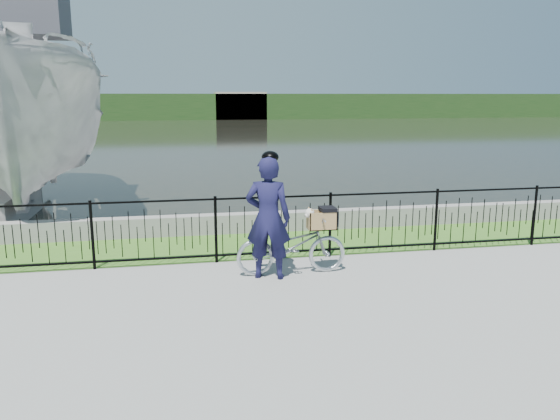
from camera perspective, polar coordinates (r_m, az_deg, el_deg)
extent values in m
plane|color=gray|center=(8.06, 1.40, -8.42)|extent=(120.00, 120.00, 0.00)
cube|color=#3F7023|center=(10.50, -1.57, -3.55)|extent=(60.00, 2.00, 0.01)
plane|color=black|center=(40.52, -8.49, 7.80)|extent=(120.00, 120.00, 0.00)
cube|color=gray|center=(11.41, -2.38, -1.29)|extent=(60.00, 0.30, 0.40)
cube|color=#234119|center=(67.42, -9.50, 10.62)|extent=(120.00, 6.00, 3.00)
cube|color=#A59B85|center=(67.42, -25.19, 10.10)|extent=(8.00, 4.00, 4.00)
cube|color=#A59B85|center=(66.34, -4.19, 10.82)|extent=(6.00, 3.00, 3.20)
imported|color=#B6BCC3|center=(8.68, 1.19, -3.73)|extent=(1.76, 0.61, 0.92)
cube|color=black|center=(8.72, 4.35, -1.97)|extent=(0.38, 0.18, 0.02)
cube|color=#A17E4A|center=(8.72, 4.35, -1.92)|extent=(0.44, 0.28, 0.01)
cube|color=#A17E4A|center=(8.81, 4.15, -0.86)|extent=(0.44, 0.01, 0.29)
cube|color=#A17E4A|center=(8.57, 4.60, -1.24)|extent=(0.44, 0.01, 0.29)
cube|color=#A17E4A|center=(8.75, 5.72, -0.99)|extent=(0.01, 0.28, 0.29)
cube|color=#A17E4A|center=(8.64, 3.00, -1.11)|extent=(0.02, 0.28, 0.29)
cube|color=black|center=(8.68, 5.01, 0.10)|extent=(0.24, 0.29, 0.06)
cube|color=black|center=(8.75, 5.83, -0.80)|extent=(0.02, 0.29, 0.23)
ellipsoid|color=silver|center=(8.69, 4.24, -1.15)|extent=(0.31, 0.22, 0.20)
sphere|color=silver|center=(8.60, 3.12, -0.32)|extent=(0.15, 0.15, 0.15)
sphere|color=silver|center=(8.57, 2.83, -0.56)|extent=(0.07, 0.07, 0.07)
sphere|color=black|center=(8.56, 2.68, -0.61)|extent=(0.02, 0.02, 0.02)
cone|color=#A47944|center=(8.64, 3.03, 0.15)|extent=(0.06, 0.08, 0.08)
cone|color=#A47944|center=(8.55, 3.32, 0.02)|extent=(0.06, 0.08, 0.08)
imported|color=#151438|center=(8.37, -1.25, -0.83)|extent=(0.80, 0.65, 1.91)
ellipsoid|color=black|center=(8.21, -1.28, 5.54)|extent=(0.26, 0.29, 0.18)
imported|color=#B4B4B4|center=(15.03, -24.88, 7.70)|extent=(5.66, 10.81, 3.97)
cube|color=#3F3F47|center=(15.17, -25.92, 18.99)|extent=(2.20, 1.60, 1.60)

